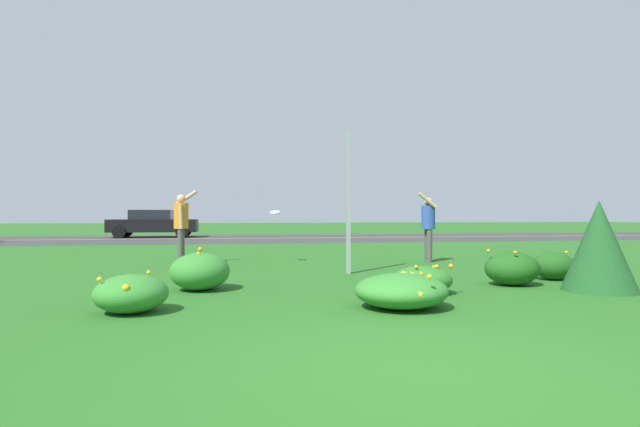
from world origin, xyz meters
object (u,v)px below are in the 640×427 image
object	(u,v)px
frisbee_pale_blue	(275,212)
person_catcher_blue_shirt	(428,223)
person_thrower_orange_shirt	(181,222)
sign_post_near_path	(348,202)
car_black_center_left	(153,223)

from	to	relation	value
frisbee_pale_blue	person_catcher_blue_shirt	bearing A→B (deg)	-5.90
person_catcher_blue_shirt	person_thrower_orange_shirt	bearing A→B (deg)	177.38
sign_post_near_path	frisbee_pale_blue	size ratio (longest dim) A/B	11.29
person_thrower_orange_shirt	car_black_center_left	size ratio (longest dim) A/B	0.40
car_black_center_left	sign_post_near_path	bearing A→B (deg)	-69.55
person_catcher_blue_shirt	frisbee_pale_blue	xyz separation A→B (m)	(-3.86, 0.40, 0.28)
sign_post_near_path	person_catcher_blue_shirt	xyz separation A→B (m)	(2.55, 2.13, -0.48)
sign_post_near_path	car_black_center_left	bearing A→B (deg)	110.45
person_thrower_orange_shirt	frisbee_pale_blue	distance (m)	2.26
sign_post_near_path	person_thrower_orange_shirt	world-z (taller)	sign_post_near_path
car_black_center_left	person_thrower_orange_shirt	bearing A→B (deg)	-78.72
person_thrower_orange_shirt	person_catcher_blue_shirt	bearing A→B (deg)	-2.62
person_catcher_blue_shirt	frisbee_pale_blue	world-z (taller)	person_catcher_blue_shirt
person_thrower_orange_shirt	car_black_center_left	distance (m)	15.60
frisbee_pale_blue	car_black_center_left	size ratio (longest dim) A/B	0.06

